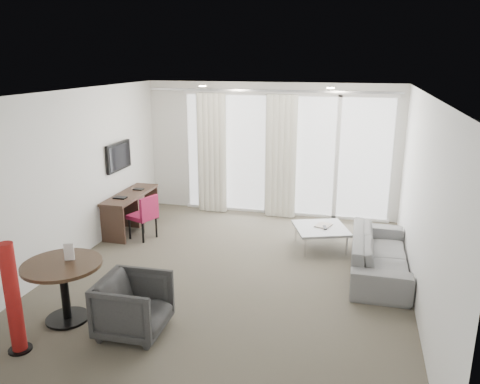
% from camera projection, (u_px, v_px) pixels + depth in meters
% --- Properties ---
extents(floor, '(5.00, 6.00, 0.00)m').
position_uv_depth(floor, '(230.00, 276.00, 6.77)').
color(floor, '#544E41').
rests_on(floor, ground).
extents(ceiling, '(5.00, 6.00, 0.00)m').
position_uv_depth(ceiling, '(229.00, 93.00, 6.05)').
color(ceiling, white).
rests_on(ceiling, ground).
extents(wall_left, '(0.00, 6.00, 2.60)m').
position_uv_depth(wall_left, '(69.00, 178.00, 7.01)').
color(wall_left, silver).
rests_on(wall_left, ground).
extents(wall_right, '(0.00, 6.00, 2.60)m').
position_uv_depth(wall_right, '(422.00, 203.00, 5.82)').
color(wall_right, silver).
rests_on(wall_right, ground).
extents(wall_front, '(5.00, 0.00, 2.60)m').
position_uv_depth(wall_front, '(125.00, 292.00, 3.62)').
color(wall_front, silver).
rests_on(wall_front, ground).
extents(window_panel, '(4.00, 0.02, 2.38)m').
position_uv_depth(window_panel, '(285.00, 156.00, 9.15)').
color(window_panel, white).
rests_on(window_panel, ground).
extents(window_frame, '(4.10, 0.06, 2.44)m').
position_uv_depth(window_frame, '(285.00, 156.00, 9.14)').
color(window_frame, white).
rests_on(window_frame, ground).
extents(curtain_left, '(0.60, 0.20, 2.38)m').
position_uv_depth(curtain_left, '(212.00, 154.00, 9.34)').
color(curtain_left, silver).
rests_on(curtain_left, ground).
extents(curtain_right, '(0.60, 0.20, 2.38)m').
position_uv_depth(curtain_right, '(281.00, 157.00, 9.01)').
color(curtain_right, silver).
rests_on(curtain_right, ground).
extents(curtain_track, '(4.80, 0.04, 0.04)m').
position_uv_depth(curtain_track, '(269.00, 91.00, 8.72)').
color(curtain_track, '#B2B2B7').
rests_on(curtain_track, ceiling).
extents(downlight_a, '(0.12, 0.12, 0.02)m').
position_uv_depth(downlight_a, '(202.00, 86.00, 7.76)').
color(downlight_a, '#FFE0B2').
rests_on(downlight_a, ceiling).
extents(downlight_b, '(0.12, 0.12, 0.02)m').
position_uv_depth(downlight_b, '(331.00, 88.00, 7.26)').
color(downlight_b, '#FFE0B2').
rests_on(downlight_b, ceiling).
extents(desk, '(0.46, 1.46, 0.68)m').
position_uv_depth(desk, '(131.00, 212.00, 8.52)').
color(desk, '#3A261D').
rests_on(desk, floor).
extents(tv, '(0.05, 0.80, 0.50)m').
position_uv_depth(tv, '(119.00, 156.00, 8.33)').
color(tv, black).
rests_on(tv, wall_left).
extents(desk_chair, '(0.54, 0.52, 0.79)m').
position_uv_depth(desk_chair, '(142.00, 217.00, 8.10)').
color(desk_chair, maroon).
rests_on(desk_chair, floor).
extents(round_table, '(0.99, 0.99, 0.74)m').
position_uv_depth(round_table, '(65.00, 292.00, 5.55)').
color(round_table, '#342215').
rests_on(round_table, floor).
extents(menu_card, '(0.11, 0.06, 0.21)m').
position_uv_depth(menu_card, '(70.00, 261.00, 5.54)').
color(menu_card, white).
rests_on(menu_card, round_table).
extents(red_lamp, '(0.30, 0.30, 1.24)m').
position_uv_depth(red_lamp, '(13.00, 299.00, 4.89)').
color(red_lamp, maroon).
rests_on(red_lamp, floor).
extents(tub_armchair, '(0.76, 0.74, 0.68)m').
position_uv_depth(tub_armchair, '(134.00, 306.00, 5.30)').
color(tub_armchair, '#2E2E2F').
rests_on(tub_armchair, floor).
extents(coffee_table, '(1.05, 1.05, 0.37)m').
position_uv_depth(coffee_table, '(320.00, 238.00, 7.72)').
color(coffee_table, gray).
rests_on(coffee_table, floor).
extents(remote, '(0.07, 0.15, 0.02)m').
position_uv_depth(remote, '(325.00, 228.00, 7.63)').
color(remote, black).
rests_on(remote, coffee_table).
extents(magazine, '(0.33, 0.37, 0.02)m').
position_uv_depth(magazine, '(323.00, 226.00, 7.73)').
color(magazine, gray).
rests_on(magazine, coffee_table).
extents(sofa, '(0.79, 2.01, 0.59)m').
position_uv_depth(sofa, '(380.00, 254.00, 6.80)').
color(sofa, slate).
rests_on(sofa, floor).
extents(terrace_slab, '(5.60, 3.00, 0.12)m').
position_uv_depth(terrace_slab, '(294.00, 196.00, 10.91)').
color(terrace_slab, '#4D4D50').
rests_on(terrace_slab, ground).
extents(rattan_chair_a, '(0.65, 0.65, 0.80)m').
position_uv_depth(rattan_chair_a, '(319.00, 176.00, 10.84)').
color(rattan_chair_a, '#4E2F1E').
rests_on(rattan_chair_a, terrace_slab).
extents(rattan_chair_b, '(0.72, 0.72, 0.85)m').
position_uv_depth(rattan_chair_b, '(365.00, 178.00, 10.54)').
color(rattan_chair_b, '#4E2F1E').
rests_on(rattan_chair_b, terrace_slab).
extents(rattan_table, '(0.53, 0.53, 0.49)m').
position_uv_depth(rattan_table, '(346.00, 192.00, 10.15)').
color(rattan_table, '#4E2F1E').
rests_on(rattan_table, terrace_slab).
extents(balustrade, '(5.50, 0.06, 1.05)m').
position_uv_depth(balustrade, '(302.00, 160.00, 12.10)').
color(balustrade, '#B2B2B7').
rests_on(balustrade, terrace_slab).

